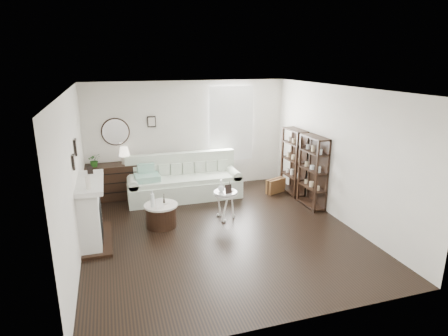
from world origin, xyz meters
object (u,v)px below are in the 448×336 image
object	(u,v)px
sofa	(184,183)
drum_table	(161,215)
dresser	(111,182)
pedestal_table	(225,194)

from	to	relation	value
sofa	drum_table	world-z (taller)	sofa
sofa	dresser	xyz separation A→B (m)	(-1.67, 0.39, 0.07)
drum_table	pedestal_table	bearing A→B (deg)	-0.97
drum_table	sofa	bearing A→B (deg)	63.39
pedestal_table	sofa	bearing A→B (deg)	110.44
sofa	drum_table	distance (m)	1.68
drum_table	pedestal_table	world-z (taller)	pedestal_table
dresser	pedestal_table	world-z (taller)	dresser
dresser	pedestal_table	xyz separation A→B (m)	(2.24, -1.91, 0.13)
drum_table	pedestal_table	distance (m)	1.36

